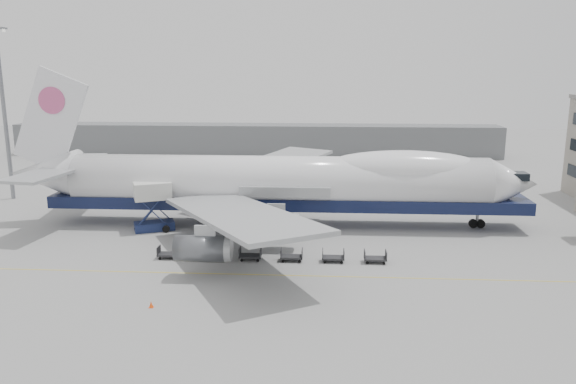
{
  "coord_description": "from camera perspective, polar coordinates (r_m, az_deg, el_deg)",
  "views": [
    {
      "loc": [
        5.53,
        -57.32,
        19.8
      ],
      "look_at": [
        1.55,
        6.0,
        5.63
      ],
      "focal_mm": 35.0,
      "sensor_mm": 36.0,
      "label": 1
    }
  ],
  "objects": [
    {
      "name": "dolly_0",
      "position": [
        60.95,
        -11.99,
        -6.13
      ],
      "size": [
        2.3,
        1.35,
        1.3
      ],
      "color": "#2D2D30",
      "rests_on": "ground"
    },
    {
      "name": "dolly_2",
      "position": [
        59.26,
        -3.84,
        -6.42
      ],
      "size": [
        2.3,
        1.35,
        1.3
      ],
      "color": "#2D2D30",
      "rests_on": "ground"
    },
    {
      "name": "ground",
      "position": [
        60.9,
        -1.82,
        -6.39
      ],
      "size": [
        260.0,
        260.0,
        0.0
      ],
      "primitive_type": "plane",
      "color": "gray",
      "rests_on": "ground"
    },
    {
      "name": "dolly_5",
      "position": [
        59.05,
        8.85,
        -6.61
      ],
      "size": [
        2.3,
        1.35,
        1.3
      ],
      "color": "#2D2D30",
      "rests_on": "ground"
    },
    {
      "name": "catering_truck",
      "position": [
        70.94,
        -13.53,
        -1.11
      ],
      "size": [
        5.31,
        4.52,
        6.05
      ],
      "rotation": [
        0.0,
        0.0,
        0.4
      ],
      "color": "navy",
      "rests_on": "ground"
    },
    {
      "name": "airliner",
      "position": [
        70.92,
        -0.43,
        1.06
      ],
      "size": [
        67.0,
        55.3,
        19.98
      ],
      "color": "white",
      "rests_on": "ground"
    },
    {
      "name": "dolly_1",
      "position": [
        59.95,
        -7.98,
        -6.29
      ],
      "size": [
        2.3,
        1.35,
        1.3
      ],
      "color": "#2D2D30",
      "rests_on": "ground"
    },
    {
      "name": "hangar",
      "position": [
        129.29,
        -3.35,
        5.32
      ],
      "size": [
        110.0,
        8.0,
        7.0
      ],
      "primitive_type": "cube",
      "color": "slate",
      "rests_on": "ground"
    },
    {
      "name": "floodlight_mast",
      "position": [
        94.35,
        -26.94,
        7.88
      ],
      "size": [
        2.4,
        2.4,
        25.43
      ],
      "color": "slate",
      "rests_on": "ground"
    },
    {
      "name": "dolly_3",
      "position": [
        58.87,
        0.37,
        -6.52
      ],
      "size": [
        2.3,
        1.35,
        1.3
      ],
      "color": "#2D2D30",
      "rests_on": "ground"
    },
    {
      "name": "traffic_cone",
      "position": [
        49.5,
        -13.74,
        -11.04
      ],
      "size": [
        0.38,
        0.38,
        0.56
      ],
      "rotation": [
        0.0,
        0.0,
        0.36
      ],
      "color": "#FE4B0D",
      "rests_on": "ground"
    },
    {
      "name": "dolly_4",
      "position": [
        58.8,
        4.62,
        -6.59
      ],
      "size": [
        2.3,
        1.35,
        1.3
      ],
      "color": "#2D2D30",
      "rests_on": "ground"
    },
    {
      "name": "apron_line",
      "position": [
        55.28,
        -2.41,
        -8.41
      ],
      "size": [
        60.0,
        0.15,
        0.01
      ],
      "primitive_type": "cube",
      "color": "gold",
      "rests_on": "ground"
    }
  ]
}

